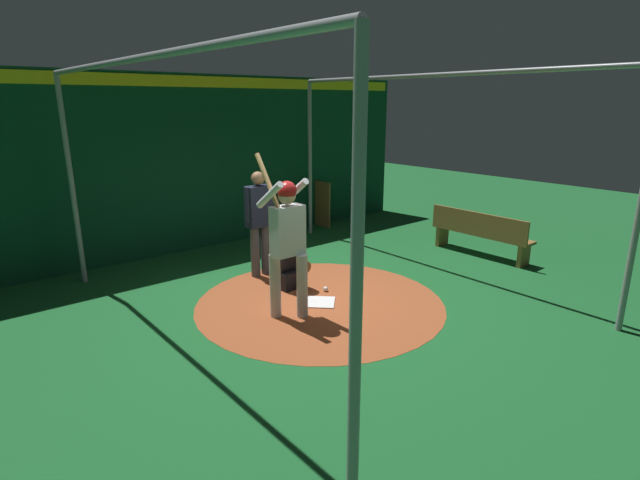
# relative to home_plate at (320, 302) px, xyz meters

# --- Properties ---
(ground_plane) EXTENTS (26.64, 26.64, 0.00)m
(ground_plane) POSITION_rel_home_plate_xyz_m (0.00, 0.00, -0.01)
(ground_plane) COLOR #195B28
(dirt_circle) EXTENTS (3.59, 3.59, 0.01)m
(dirt_circle) POSITION_rel_home_plate_xyz_m (0.00, 0.00, -0.01)
(dirt_circle) COLOR #9E4C28
(dirt_circle) RESTS_ON ground
(home_plate) EXTENTS (0.59, 0.59, 0.01)m
(home_plate) POSITION_rel_home_plate_xyz_m (0.00, 0.00, 0.00)
(home_plate) COLOR white
(home_plate) RESTS_ON dirt_circle
(batter) EXTENTS (0.68, 0.49, 2.18)m
(batter) POSITION_rel_home_plate_xyz_m (0.07, -0.62, 1.13)
(batter) COLOR #BCBCC0
(batter) RESTS_ON ground
(catcher) EXTENTS (0.58, 0.40, 0.94)m
(catcher) POSITION_rel_home_plate_xyz_m (-0.77, 0.04, 0.35)
(catcher) COLOR black
(catcher) RESTS_ON ground
(umpire) EXTENTS (0.22, 0.49, 1.75)m
(umpire) POSITION_rel_home_plate_xyz_m (-1.56, 0.01, 0.97)
(umpire) COLOR #4C4C51
(umpire) RESTS_ON ground
(back_wall) EXTENTS (0.23, 10.64, 3.33)m
(back_wall) POSITION_rel_home_plate_xyz_m (-3.79, 0.00, 1.66)
(back_wall) COLOR #0C3D26
(back_wall) RESTS_ON ground
(cage_frame) EXTENTS (6.35, 4.80, 3.26)m
(cage_frame) POSITION_rel_home_plate_xyz_m (0.00, 0.00, 2.29)
(cage_frame) COLOR gray
(cage_frame) RESTS_ON ground
(bat_rack) EXTENTS (0.70, 0.16, 1.05)m
(bat_rack) POSITION_rel_home_plate_xyz_m (-3.54, 3.00, 0.48)
(bat_rack) COLOR olive
(bat_rack) RESTS_ON ground
(bench) EXTENTS (1.98, 0.36, 0.85)m
(bench) POSITION_rel_home_plate_xyz_m (0.19, 3.76, 0.44)
(bench) COLOR olive
(bench) RESTS_ON ground
(baseball_0) EXTENTS (0.07, 0.07, 0.07)m
(baseball_0) POSITION_rel_home_plate_xyz_m (-0.28, 0.35, 0.03)
(baseball_0) COLOR white
(baseball_0) RESTS_ON dirt_circle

